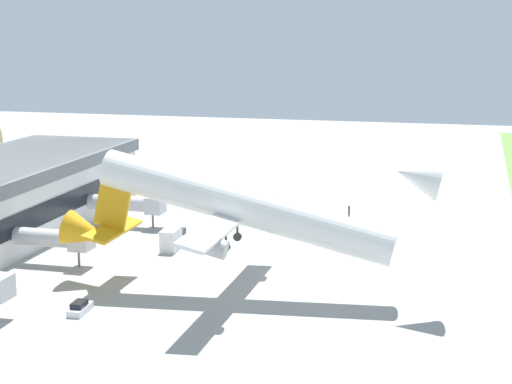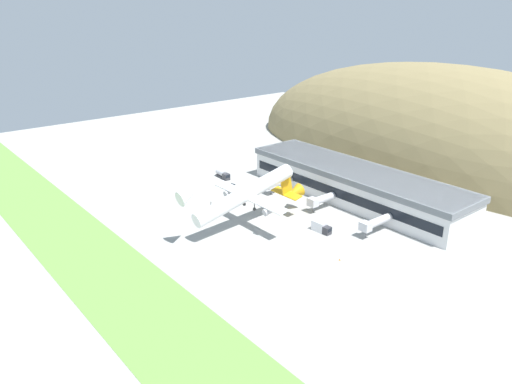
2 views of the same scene
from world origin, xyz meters
name	(u,v)px [view 1 (image 1 of 2)]	position (x,y,z in m)	size (l,w,h in m)	color
ground_plane	(292,287)	(0.00, 0.00, 0.00)	(384.21, 384.21, 0.00)	#9E9E99
jetway_1	(57,238)	(1.82, 34.98, 3.99)	(3.38, 11.92, 5.43)	silver
jetway_2	(130,204)	(26.74, 34.06, 3.99)	(3.38, 13.63, 5.43)	silver
cargo_airplane	(238,208)	(-3.93, 6.23, 11.31)	(34.57, 50.40, 15.71)	white
service_car_0	(80,308)	(-16.37, 22.80, 0.61)	(4.55, 1.95, 1.47)	silver
fuel_truck	(173,239)	(14.73, 22.08, 1.56)	(7.16, 2.75, 3.33)	#333338
traffic_cone_0	(260,226)	(31.64, 12.33, 0.28)	(0.52, 0.52, 0.58)	orange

